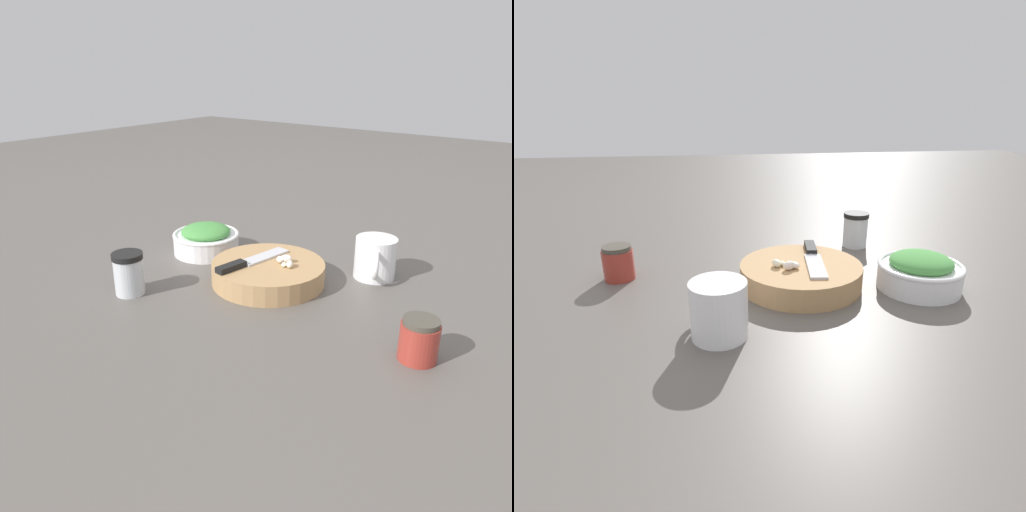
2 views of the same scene
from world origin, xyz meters
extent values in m
plane|color=#56514C|center=(0.00, 0.00, 0.00)|extent=(5.00, 5.00, 0.00)
cylinder|color=tan|center=(0.08, -0.04, 0.02)|extent=(0.25, 0.25, 0.05)
cube|color=black|center=(0.12, 0.03, 0.05)|extent=(0.03, 0.07, 0.01)
cube|color=silver|center=(0.10, -0.06, 0.05)|extent=(0.05, 0.13, 0.01)
ellipsoid|color=white|center=(0.02, -0.05, 0.05)|extent=(0.02, 0.03, 0.02)
ellipsoid|color=white|center=(0.05, -0.07, 0.06)|extent=(0.03, 0.02, 0.02)
ellipsoid|color=white|center=(0.06, -0.06, 0.05)|extent=(0.03, 0.03, 0.01)
ellipsoid|color=#E6E8C6|center=(0.04, -0.05, 0.05)|extent=(0.02, 0.02, 0.01)
cylinder|color=white|center=(0.31, -0.10, 0.02)|extent=(0.17, 0.17, 0.05)
torus|color=white|center=(0.31, -0.10, 0.05)|extent=(0.17, 0.17, 0.01)
ellipsoid|color=#478E42|center=(0.31, -0.10, 0.06)|extent=(0.12, 0.12, 0.04)
cylinder|color=silver|center=(0.28, 0.18, 0.04)|extent=(0.06, 0.06, 0.08)
cylinder|color=black|center=(0.28, 0.18, 0.09)|extent=(0.07, 0.07, 0.01)
cylinder|color=white|center=(-0.10, -0.22, 0.05)|extent=(0.09, 0.09, 0.09)
torus|color=white|center=(-0.12, -0.17, 0.05)|extent=(0.04, 0.06, 0.06)
cylinder|color=#9E3328|center=(-0.30, 0.05, 0.03)|extent=(0.06, 0.06, 0.06)
cylinder|color=#474238|center=(-0.30, 0.05, 0.07)|extent=(0.06, 0.06, 0.01)
camera|label=1|loc=(-0.52, 0.78, 0.47)|focal=35.00mm
camera|label=2|loc=(-0.11, -0.78, 0.35)|focal=28.00mm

